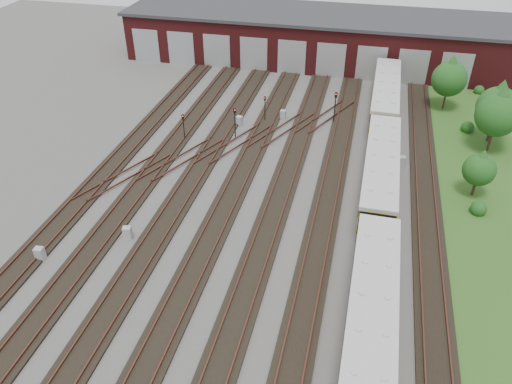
# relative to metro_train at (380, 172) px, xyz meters

# --- Properties ---
(ground) EXTENTS (120.00, 120.00, 0.00)m
(ground) POSITION_rel_metro_train_xyz_m (-10.00, -9.18, -1.94)
(ground) COLOR #454340
(ground) RESTS_ON ground
(track_network) EXTENTS (30.40, 70.00, 0.33)m
(track_network) POSITION_rel_metro_train_xyz_m (-10.17, -8.59, -1.83)
(track_network) COLOR black
(track_network) RESTS_ON ground
(maintenance_shed) EXTENTS (51.00, 12.50, 6.35)m
(maintenance_shed) POSITION_rel_metro_train_xyz_m (-10.01, 30.80, 1.26)
(maintenance_shed) COLOR #521416
(maintenance_shed) RESTS_ON ground
(grass_verge) EXTENTS (8.00, 55.00, 0.05)m
(grass_verge) POSITION_rel_metro_train_xyz_m (9.00, 0.82, -1.92)
(grass_verge) COLOR #26531B
(grass_verge) RESTS_ON ground
(metro_train) EXTENTS (2.86, 47.25, 3.15)m
(metro_train) POSITION_rel_metro_train_xyz_m (0.00, 0.00, 0.00)
(metro_train) COLOR black
(metro_train) RESTS_ON ground
(signal_mast_0) EXTENTS (0.29, 0.28, 2.82)m
(signal_mast_0) POSITION_rel_metro_train_xyz_m (-19.25, 4.69, -0.12)
(signal_mast_0) COLOR black
(signal_mast_0) RESTS_ON ground
(signal_mast_1) EXTENTS (0.30, 0.29, 3.30)m
(signal_mast_1) POSITION_rel_metro_train_xyz_m (-14.39, 6.26, 0.16)
(signal_mast_1) COLOR black
(signal_mast_1) RESTS_ON ground
(signal_mast_2) EXTENTS (0.22, 0.21, 2.86)m
(signal_mast_2) POSITION_rel_metro_train_xyz_m (-12.33, 10.70, -0.12)
(signal_mast_2) COLOR black
(signal_mast_2) RESTS_ON ground
(signal_mast_3) EXTENTS (0.29, 0.27, 3.48)m
(signal_mast_3) POSITION_rel_metro_train_xyz_m (-5.08, 12.06, 0.29)
(signal_mast_3) COLOR black
(signal_mast_3) RESTS_ON ground
(relay_cabinet_0) EXTENTS (0.65, 0.55, 1.03)m
(relay_cabinet_0) POSITION_rel_metro_train_xyz_m (-23.08, -14.47, -1.43)
(relay_cabinet_0) COLOR #9C9EA1
(relay_cabinet_0) RESTS_ON ground
(relay_cabinet_1) EXTENTS (0.75, 0.69, 1.02)m
(relay_cabinet_1) POSITION_rel_metro_train_xyz_m (-14.72, 9.16, -1.43)
(relay_cabinet_1) COLOR #9C9EA1
(relay_cabinet_1) RESTS_ON ground
(relay_cabinet_2) EXTENTS (0.72, 0.64, 1.03)m
(relay_cabinet_2) POSITION_rel_metro_train_xyz_m (-18.04, -10.85, -1.43)
(relay_cabinet_2) COLOR #9C9EA1
(relay_cabinet_2) RESTS_ON ground
(relay_cabinet_3) EXTENTS (0.61, 0.52, 0.96)m
(relay_cabinet_3) POSITION_rel_metro_train_xyz_m (-10.54, 11.80, -1.46)
(relay_cabinet_3) COLOR #9C9EA1
(relay_cabinet_3) RESTS_ON ground
(relay_cabinet_4) EXTENTS (0.84, 0.78, 1.13)m
(relay_cabinet_4) POSITION_rel_metro_train_xyz_m (1.91, 4.40, -1.38)
(relay_cabinet_4) COLOR #9C9EA1
(relay_cabinet_4) RESTS_ON ground
(tree_0) EXTENTS (3.78, 3.78, 6.27)m
(tree_0) POSITION_rel_metro_train_xyz_m (6.53, 18.34, 2.08)
(tree_0) COLOR #382519
(tree_0) RESTS_ON ground
(tree_1) EXTENTS (3.95, 3.95, 6.54)m
(tree_1) POSITION_rel_metro_train_xyz_m (10.41, 11.56, 2.26)
(tree_1) COLOR #382519
(tree_1) RESTS_ON ground
(tree_2) EXTENTS (4.09, 4.09, 6.77)m
(tree_2) POSITION_rel_metro_train_xyz_m (10.12, 9.49, 2.41)
(tree_2) COLOR #382519
(tree_2) RESTS_ON ground
(tree_3) EXTENTS (2.69, 2.69, 4.45)m
(tree_3) POSITION_rel_metro_train_xyz_m (7.84, 1.21, 0.91)
(tree_3) COLOR #382519
(tree_3) RESTS_ON ground
(bush_0) EXTENTS (1.30, 1.30, 1.30)m
(bush_0) POSITION_rel_metro_train_xyz_m (7.98, -1.40, -1.29)
(bush_0) COLOR #144915
(bush_0) RESTS_ON ground
(bush_1) EXTENTS (1.31, 1.31, 1.31)m
(bush_1) POSITION_rel_metro_train_xyz_m (8.62, 13.28, -1.29)
(bush_1) COLOR #144915
(bush_1) RESTS_ON ground
(bush_2) EXTENTS (1.19, 1.19, 1.19)m
(bush_2) POSITION_rel_metro_train_xyz_m (11.01, 23.89, -1.35)
(bush_2) COLOR #144915
(bush_2) RESTS_ON ground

